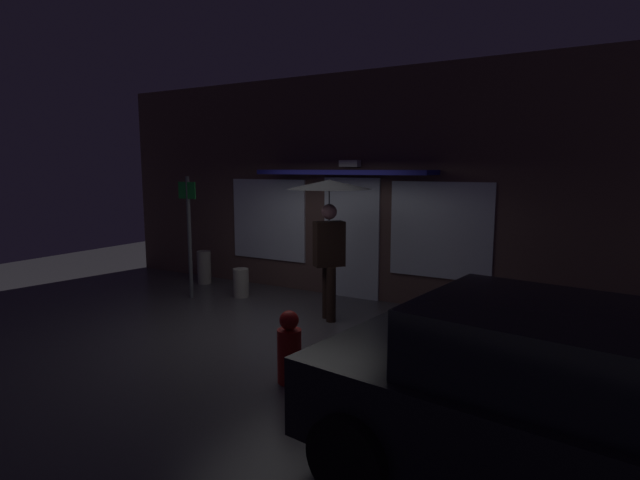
{
  "coord_description": "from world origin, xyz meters",
  "views": [
    {
      "loc": [
        4.0,
        -5.9,
        2.37
      ],
      "look_at": [
        0.16,
        0.76,
        1.26
      ],
      "focal_mm": 28.01,
      "sensor_mm": 36.0,
      "label": 1
    }
  ],
  "objects_px": {
    "person_with_umbrella": "(329,210)",
    "parked_car": "(581,413)",
    "street_sign_post": "(189,229)",
    "fire_hydrant": "(289,349)",
    "sidewalk_bollard_2": "(204,267)",
    "sidewalk_bollard": "(241,283)"
  },
  "relations": [
    {
      "from": "parked_car",
      "to": "fire_hydrant",
      "type": "xyz_separation_m",
      "value": [
        -2.88,
        0.78,
        -0.35
      ]
    },
    {
      "from": "street_sign_post",
      "to": "fire_hydrant",
      "type": "height_order",
      "value": "street_sign_post"
    },
    {
      "from": "person_with_umbrella",
      "to": "parked_car",
      "type": "height_order",
      "value": "person_with_umbrella"
    },
    {
      "from": "sidewalk_bollard_2",
      "to": "street_sign_post",
      "type": "bearing_deg",
      "value": -59.01
    },
    {
      "from": "street_sign_post",
      "to": "fire_hydrant",
      "type": "distance_m",
      "value": 4.29
    },
    {
      "from": "sidewalk_bollard",
      "to": "sidewalk_bollard_2",
      "type": "xyz_separation_m",
      "value": [
        -1.36,
        0.49,
        0.07
      ]
    },
    {
      "from": "sidewalk_bollard_2",
      "to": "fire_hydrant",
      "type": "xyz_separation_m",
      "value": [
        4.19,
        -3.15,
        0.04
      ]
    },
    {
      "from": "sidewalk_bollard",
      "to": "sidewalk_bollard_2",
      "type": "height_order",
      "value": "sidewalk_bollard_2"
    },
    {
      "from": "sidewalk_bollard_2",
      "to": "parked_car",
      "type": "bearing_deg",
      "value": -29.11
    },
    {
      "from": "street_sign_post",
      "to": "sidewalk_bollard",
      "type": "height_order",
      "value": "street_sign_post"
    },
    {
      "from": "sidewalk_bollard",
      "to": "fire_hydrant",
      "type": "height_order",
      "value": "fire_hydrant"
    },
    {
      "from": "person_with_umbrella",
      "to": "fire_hydrant",
      "type": "relative_size",
      "value": 2.67
    },
    {
      "from": "person_with_umbrella",
      "to": "parked_car",
      "type": "relative_size",
      "value": 0.54
    },
    {
      "from": "sidewalk_bollard",
      "to": "sidewalk_bollard_2",
      "type": "bearing_deg",
      "value": 160.15
    },
    {
      "from": "sidewalk_bollard",
      "to": "sidewalk_bollard_2",
      "type": "distance_m",
      "value": 1.45
    },
    {
      "from": "street_sign_post",
      "to": "person_with_umbrella",
      "type": "bearing_deg",
      "value": 1.5
    },
    {
      "from": "sidewalk_bollard_2",
      "to": "person_with_umbrella",
      "type": "bearing_deg",
      "value": -14.77
    },
    {
      "from": "person_with_umbrella",
      "to": "fire_hydrant",
      "type": "xyz_separation_m",
      "value": [
        0.74,
        -2.24,
        -1.35
      ]
    },
    {
      "from": "person_with_umbrella",
      "to": "parked_car",
      "type": "distance_m",
      "value": 4.83
    },
    {
      "from": "person_with_umbrella",
      "to": "sidewalk_bollard_2",
      "type": "xyz_separation_m",
      "value": [
        -3.45,
        0.91,
        -1.39
      ]
    },
    {
      "from": "parked_car",
      "to": "sidewalk_bollard_2",
      "type": "relative_size",
      "value": 6.03
    },
    {
      "from": "person_with_umbrella",
      "to": "sidewalk_bollard",
      "type": "height_order",
      "value": "person_with_umbrella"
    }
  ]
}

